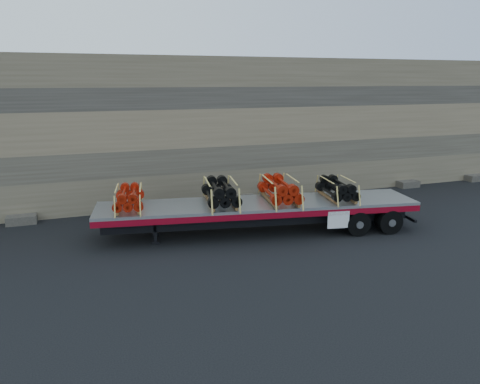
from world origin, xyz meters
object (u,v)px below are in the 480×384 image
(bundle_front, at_px, (129,198))
(bundle_midfront, at_px, (221,193))
(trailer, at_px, (258,217))
(bundle_rear, at_px, (337,189))
(bundle_midrear, at_px, (280,190))

(bundle_front, xyz_separation_m, bundle_midfront, (3.40, -0.60, 0.06))
(trailer, xyz_separation_m, bundle_rear, (3.19, -0.56, 1.01))
(bundle_midrear, bearing_deg, bundle_midfront, 180.00)
(bundle_midrear, xyz_separation_m, bundle_rear, (2.35, -0.41, -0.06))
(bundle_rear, bearing_deg, trailer, 180.00)
(bundle_midrear, bearing_deg, trailer, -180.00)
(bundle_front, distance_m, bundle_rear, 8.18)
(bundle_front, bearing_deg, bundle_rear, 0.00)
(bundle_midrear, relative_size, bundle_rear, 1.15)
(bundle_midrear, distance_m, bundle_rear, 2.39)
(bundle_front, relative_size, bundle_rear, 0.98)
(bundle_front, bearing_deg, bundle_midfront, 0.00)
(bundle_midrear, bearing_deg, bundle_front, -180.00)
(trailer, relative_size, bundle_midrear, 5.02)
(trailer, bearing_deg, bundle_rear, 0.00)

